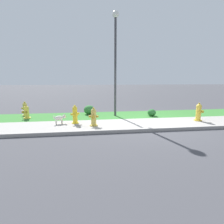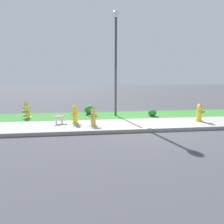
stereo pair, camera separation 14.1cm
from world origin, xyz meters
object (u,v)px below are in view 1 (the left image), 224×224
(small_white_dog, at_px, (60,118))
(fire_hydrant_mid_block, at_px, (75,115))
(shrub_bush_far_verge, at_px, (152,113))
(fire_hydrant_at_driveway, at_px, (25,109))
(fire_hydrant_far_end, at_px, (94,117))
(fire_hydrant_near_corner, at_px, (26,112))
(shrub_bush_near_lamp, at_px, (89,110))
(street_lamp, at_px, (115,49))
(fire_hydrant_by_grass_verge, at_px, (199,112))

(small_white_dog, bearing_deg, fire_hydrant_mid_block, -23.67)
(shrub_bush_far_verge, bearing_deg, fire_hydrant_at_driveway, 171.44)
(fire_hydrant_at_driveway, height_order, fire_hydrant_far_end, fire_hydrant_far_end)
(fire_hydrant_at_driveway, bearing_deg, fire_hydrant_far_end, -17.71)
(fire_hydrant_at_driveway, height_order, fire_hydrant_mid_block, fire_hydrant_mid_block)
(fire_hydrant_near_corner, height_order, small_white_dog, fire_hydrant_near_corner)
(shrub_bush_far_verge, bearing_deg, fire_hydrant_far_end, -152.29)
(fire_hydrant_near_corner, distance_m, shrub_bush_near_lamp, 3.04)
(fire_hydrant_at_driveway, distance_m, fire_hydrant_mid_block, 3.35)
(fire_hydrant_at_driveway, height_order, street_lamp, street_lamp)
(fire_hydrant_near_corner, distance_m, fire_hydrant_far_end, 3.61)
(fire_hydrant_far_end, height_order, shrub_bush_far_verge, fire_hydrant_far_end)
(small_white_dog, relative_size, street_lamp, 0.10)
(fire_hydrant_by_grass_verge, bearing_deg, fire_hydrant_mid_block, -82.64)
(fire_hydrant_near_corner, xyz_separation_m, street_lamp, (4.29, 0.10, 2.96))
(fire_hydrant_far_end, distance_m, fire_hydrant_mid_block, 0.91)
(fire_hydrant_near_corner, distance_m, small_white_dog, 2.15)
(fire_hydrant_at_driveway, relative_size, fire_hydrant_far_end, 0.97)
(fire_hydrant_mid_block, relative_size, small_white_dog, 1.57)
(fire_hydrant_near_corner, xyz_separation_m, fire_hydrant_far_end, (3.12, -1.82, 0.05))
(fire_hydrant_at_driveway, relative_size, street_lamp, 0.15)
(fire_hydrant_far_end, relative_size, shrub_bush_near_lamp, 1.32)
(fire_hydrant_mid_block, bearing_deg, fire_hydrant_far_end, 116.60)
(small_white_dog, bearing_deg, fire_hydrant_by_grass_verge, -23.13)
(small_white_dog, xyz_separation_m, street_lamp, (2.55, 1.37, 3.02))
(fire_hydrant_at_driveway, relative_size, shrub_bush_far_verge, 1.75)
(fire_hydrant_by_grass_verge, height_order, shrub_bush_near_lamp, fire_hydrant_by_grass_verge)
(fire_hydrant_by_grass_verge, bearing_deg, small_white_dog, -82.71)
(small_white_dog, bearing_deg, fire_hydrant_far_end, -41.79)
(fire_hydrant_mid_block, bearing_deg, fire_hydrant_near_corner, -58.59)
(fire_hydrant_at_driveway, xyz_separation_m, fire_hydrant_by_grass_verge, (8.10, -2.28, 0.04))
(fire_hydrant_at_driveway, bearing_deg, street_lamp, 11.18)
(street_lamp, bearing_deg, fire_hydrant_near_corner, -178.64)
(small_white_dog, height_order, shrub_bush_near_lamp, shrub_bush_near_lamp)
(fire_hydrant_far_end, height_order, fire_hydrant_mid_block, fire_hydrant_mid_block)
(small_white_dog, xyz_separation_m, shrub_bush_far_verge, (4.38, 1.03, -0.07))
(fire_hydrant_at_driveway, xyz_separation_m, fire_hydrant_near_corner, (0.29, -0.72, -0.04))
(fire_hydrant_by_grass_verge, xyz_separation_m, shrub_bush_far_verge, (-1.69, 1.32, -0.21))
(fire_hydrant_far_end, bearing_deg, street_lamp, -112.84)
(fire_hydrant_far_end, xyz_separation_m, street_lamp, (1.16, 1.92, 2.91))
(fire_hydrant_by_grass_verge, distance_m, fire_hydrant_mid_block, 5.45)
(small_white_dog, xyz_separation_m, shrub_bush_near_lamp, (1.23, 1.93, -0.01))
(small_white_dog, relative_size, shrub_bush_far_verge, 1.20)
(fire_hydrant_far_end, bearing_deg, small_white_dog, -12.94)
(shrub_bush_near_lamp, bearing_deg, fire_hydrant_far_end, -86.34)
(fire_hydrant_near_corner, height_order, fire_hydrant_far_end, fire_hydrant_far_end)
(fire_hydrant_far_end, distance_m, shrub_bush_far_verge, 3.39)
(small_white_dog, bearing_deg, fire_hydrant_near_corner, 123.29)
(street_lamp, bearing_deg, fire_hydrant_at_driveway, 172.28)
(fire_hydrant_near_corner, bearing_deg, fire_hydrant_by_grass_verge, -114.80)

